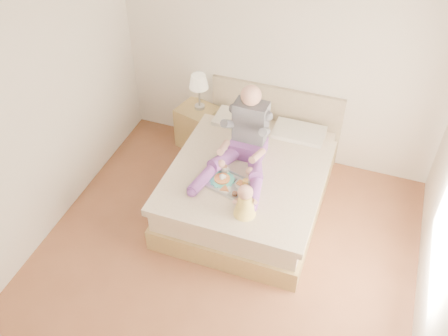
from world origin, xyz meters
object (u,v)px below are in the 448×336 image
(adult, at_px, (245,142))
(baby, at_px, (245,202))
(nightstand, at_px, (198,127))
(tray, at_px, (229,182))
(bed, at_px, (251,180))

(adult, distance_m, baby, 0.82)
(nightstand, height_order, tray, tray)
(nightstand, distance_m, adult, 1.34)
(baby, bearing_deg, adult, 91.91)
(bed, distance_m, adult, 0.57)
(bed, distance_m, baby, 0.93)
(bed, height_order, baby, bed)
(tray, relative_size, baby, 1.34)
(bed, bearing_deg, baby, -78.15)
(nightstand, height_order, adult, adult)
(tray, xyz_separation_m, baby, (0.29, -0.34, 0.13))
(nightstand, bearing_deg, tray, -39.60)
(adult, height_order, tray, adult)
(tray, height_order, baby, baby)
(baby, bearing_deg, nightstand, 109.90)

